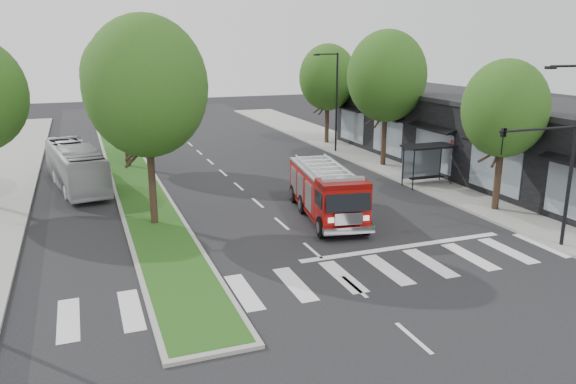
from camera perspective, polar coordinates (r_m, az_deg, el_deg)
ground at (r=24.71m, az=2.52°, el=-5.97°), size 140.00×140.00×0.00m
sidewalk_right at (r=38.94m, az=13.80°, el=1.58°), size 5.00×80.00×0.15m
median at (r=40.29m, az=-15.62°, el=1.90°), size 3.00×50.00×0.15m
storefront_row at (r=41.16m, az=19.24°, el=5.33°), size 8.00×30.00×5.00m
bus_shelter at (r=36.32m, az=13.92°, el=3.79°), size 3.20×1.60×2.61m
tree_right_near at (r=31.19m, az=21.16°, el=7.89°), size 4.40×4.40×8.05m
tree_right_mid at (r=40.85m, az=10.00°, el=11.51°), size 5.60×5.60×9.72m
tree_right_far at (r=49.76m, az=4.06°, el=11.54°), size 5.00×5.00×8.73m
tree_median_near at (r=27.45m, az=-14.23°, el=10.33°), size 5.80×5.80×10.16m
tree_median_far at (r=41.39m, az=-16.52°, el=11.17°), size 5.60×5.60×9.72m
streetlight_right_near at (r=26.08m, az=25.77°, el=4.30°), size 4.08×0.22×8.00m
streetlight_right_far at (r=45.76m, az=4.79°, el=9.51°), size 2.11×0.20×8.00m
fire_engine at (r=29.05m, az=3.93°, el=-0.01°), size 3.57×8.24×2.76m
city_bus at (r=37.27m, az=-20.76°, el=2.47°), size 3.80×10.04×2.73m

